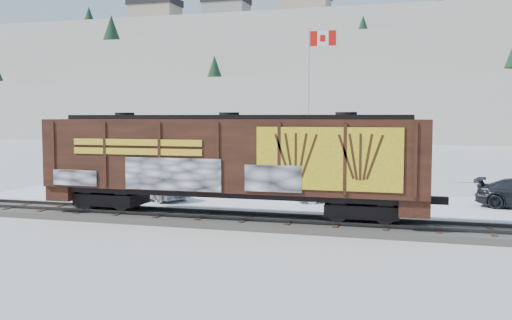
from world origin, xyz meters
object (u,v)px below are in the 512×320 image
(flagpole, at_px, (310,129))
(car_white, at_px, (333,188))
(hopper_railcar, at_px, (229,159))
(car_silver, at_px, (151,184))

(flagpole, xyz_separation_m, car_white, (2.68, -6.86, -3.09))
(car_white, bearing_deg, hopper_railcar, 130.56)
(flagpole, bearing_deg, car_white, -68.69)
(hopper_railcar, height_order, car_white, hopper_railcar)
(hopper_railcar, xyz_separation_m, flagpole, (0.88, 14.27, 1.00))
(flagpole, height_order, car_silver, flagpole)
(hopper_railcar, height_order, car_silver, hopper_railcar)
(hopper_railcar, relative_size, car_white, 3.73)
(car_silver, relative_size, car_white, 1.10)
(flagpole, relative_size, car_silver, 2.11)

